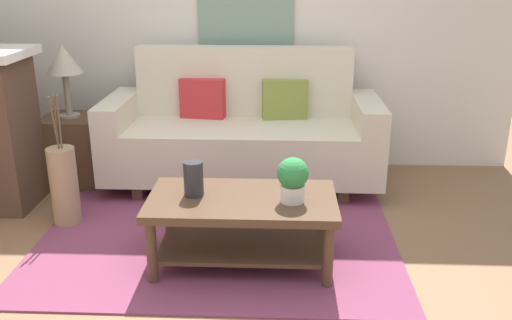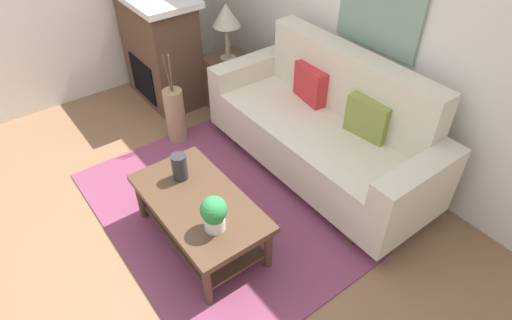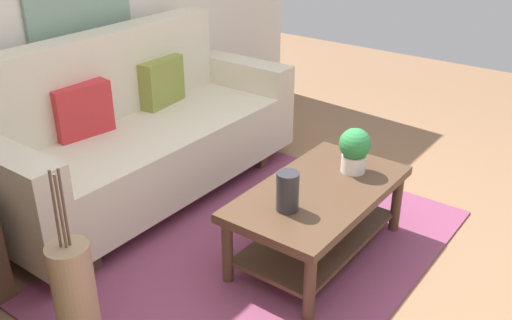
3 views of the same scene
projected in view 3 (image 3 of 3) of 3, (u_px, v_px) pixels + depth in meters
The scene contains 12 objects.
ground_plane at pixel (339, 288), 2.99m from camera, with size 8.84×8.84×0.00m, color #8C6647.
area_rug at pixel (262, 253), 3.25m from camera, with size 2.32×1.63×0.01m, color #843D5B.
couch at pixel (141, 135), 3.70m from camera, with size 2.16×0.84×1.08m.
throw_pillow_crimson at pixel (82, 110), 3.42m from camera, with size 0.36×0.12×0.32m, color red.
throw_pillow_olive at pixel (162, 82), 3.90m from camera, with size 0.36×0.12×0.32m, color olive.
coffee_table at pixel (319, 207), 3.12m from camera, with size 1.10×0.60×0.43m.
tabletop_vase at pixel (288, 191), 2.83m from camera, with size 0.12×0.12×0.21m, color #2D2D33.
potted_plant_tabletop at pixel (355, 149), 3.19m from camera, with size 0.18×0.18×0.26m.
floor_vase at pixel (76, 298), 2.49m from camera, with size 0.19×0.19×0.55m, color tan.
floor_vase_branch_a at pixel (64, 208), 2.30m from camera, with size 0.01×0.01×0.36m, color brown.
floor_vase_branch_b at pixel (55, 209), 2.29m from camera, with size 0.01×0.01×0.36m, color brown.
floor_vase_branch_c at pixel (61, 212), 2.27m from camera, with size 0.01×0.01×0.36m, color brown.
Camera 3 is at (-2.17, -1.07, 1.93)m, focal length 39.77 mm.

